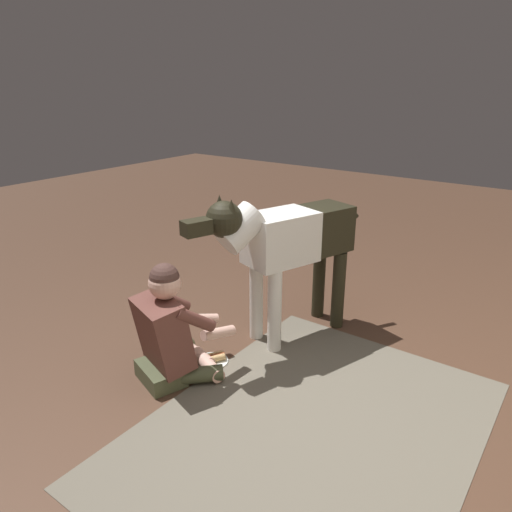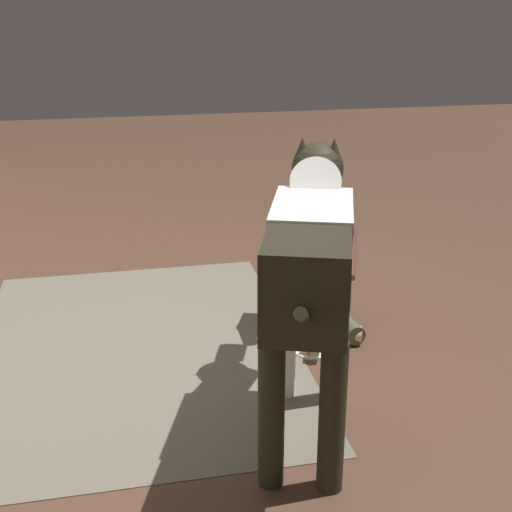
# 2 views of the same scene
# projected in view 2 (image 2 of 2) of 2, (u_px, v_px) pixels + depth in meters

# --- Properties ---
(ground_plane) EXTENTS (15.64, 15.64, 0.00)m
(ground_plane) POSITION_uv_depth(u_px,v_px,m) (189.00, 340.00, 3.87)
(ground_plane) COLOR #4E3324
(area_rug) EXTENTS (2.32, 1.71, 0.01)m
(area_rug) POSITION_uv_depth(u_px,v_px,m) (138.00, 348.00, 3.78)
(area_rug) COLOR #665F50
(area_rug) RESTS_ON ground
(person_sitting_on_floor) EXTENTS (0.71, 0.60, 0.83)m
(person_sitting_on_floor) POSITION_uv_depth(u_px,v_px,m) (317.00, 271.00, 3.93)
(person_sitting_on_floor) COLOR #494E33
(person_sitting_on_floor) RESTS_ON ground
(large_dog) EXTENTS (1.52, 0.65, 1.20)m
(large_dog) POSITION_uv_depth(u_px,v_px,m) (311.00, 259.00, 2.87)
(large_dog) COLOR silver
(large_dog) RESTS_ON ground
(hot_dog_on_plate) EXTENTS (0.23, 0.23, 0.06)m
(hot_dog_on_plate) POSITION_uv_depth(u_px,v_px,m) (313.00, 346.00, 3.76)
(hot_dog_on_plate) COLOR white
(hot_dog_on_plate) RESTS_ON ground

